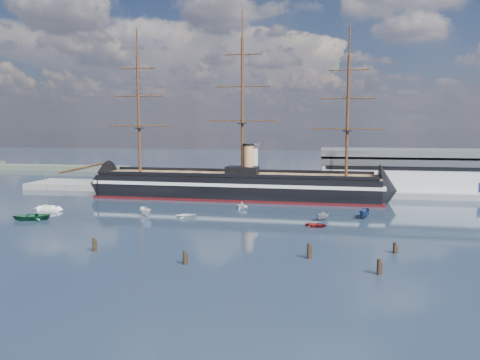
# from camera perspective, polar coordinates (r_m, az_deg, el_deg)

# --- Properties ---
(ground) EXTENTS (600.00, 600.00, 0.00)m
(ground) POSITION_cam_1_polar(r_m,az_deg,el_deg) (129.53, -2.14, -3.64)
(ground) COLOR #1B2B3D
(ground) RESTS_ON ground
(quay) EXTENTS (180.00, 18.00, 2.00)m
(quay) POSITION_cam_1_polar(r_m,az_deg,el_deg) (163.10, 3.96, -1.48)
(quay) COLOR slate
(quay) RESTS_ON ground
(warehouse) EXTENTS (63.00, 21.00, 11.60)m
(warehouse) POSITION_cam_1_polar(r_m,az_deg,el_deg) (168.15, 20.63, 1.09)
(warehouse) COLOR #B7BABC
(warehouse) RESTS_ON ground
(quay_tower) EXTENTS (5.00, 5.00, 15.00)m
(quay_tower) POSITION_cam_1_polar(r_m,az_deg,el_deg) (159.90, 1.38, 1.89)
(quay_tower) COLOR silver
(quay_tower) RESTS_ON ground
(shoreline) EXTENTS (120.00, 10.00, 4.00)m
(shoreline) POSITION_cam_1_polar(r_m,az_deg,el_deg) (276.14, -27.03, 1.51)
(shoreline) COLOR #3F4C38
(shoreline) RESTS_ON ground
(warship) EXTENTS (113.04, 18.08, 53.94)m
(warship) POSITION_cam_1_polar(r_m,az_deg,el_deg) (148.57, -1.14, -0.71)
(warship) COLOR black
(warship) RESTS_ON ground
(sailboat) EXTENTS (6.70, 3.10, 10.33)m
(sailboat) POSITION_cam_1_polar(r_m,az_deg,el_deg) (138.14, -22.31, -3.22)
(sailboat) COLOR white
(sailboat) RESTS_ON ground
(motorboat_a) EXTENTS (7.31, 6.28, 2.85)m
(motorboat_a) POSITION_cam_1_polar(r_m,az_deg,el_deg) (122.72, -11.41, -4.36)
(motorboat_a) COLOR silver
(motorboat_a) RESTS_ON ground
(motorboat_b) EXTENTS (2.63, 3.58, 1.55)m
(motorboat_b) POSITION_cam_1_polar(r_m,az_deg,el_deg) (119.55, -6.50, -4.57)
(motorboat_b) COLOR white
(motorboat_b) RESTS_ON ground
(motorboat_c) EXTENTS (6.47, 4.73, 2.44)m
(motorboat_c) POSITION_cam_1_polar(r_m,az_deg,el_deg) (116.90, 10.04, -4.89)
(motorboat_c) COLOR slate
(motorboat_c) RESTS_ON ground
(motorboat_d) EXTENTS (5.81, 6.69, 2.30)m
(motorboat_d) POSITION_cam_1_polar(r_m,az_deg,el_deg) (130.59, 0.29, -3.55)
(motorboat_d) COLOR white
(motorboat_d) RESTS_ON ground
(motorboat_e) EXTENTS (1.90, 3.30, 1.45)m
(motorboat_e) POSITION_cam_1_polar(r_m,az_deg,el_deg) (109.62, 9.28, -5.66)
(motorboat_e) COLOR maroon
(motorboat_e) RESTS_ON ground
(motorboat_f) EXTENTS (7.38, 4.26, 2.78)m
(motorboat_f) POSITION_cam_1_polar(r_m,az_deg,el_deg) (122.28, 14.94, -4.50)
(motorboat_f) COLOR navy
(motorboat_f) RESTS_ON ground
(motorboat_g) EXTENTS (3.79, 5.92, 2.57)m
(motorboat_g) POSITION_cam_1_polar(r_m,az_deg,el_deg) (127.14, -24.14, -4.44)
(motorboat_g) COLOR #1E5F3B
(motorboat_g) RESTS_ON ground
(piling_near_left) EXTENTS (0.64, 0.64, 3.19)m
(piling_near_left) POSITION_cam_1_polar(r_m,az_deg,el_deg) (92.28, -17.34, -8.28)
(piling_near_left) COLOR black
(piling_near_left) RESTS_ON ground
(piling_near_mid) EXTENTS (0.64, 0.64, 3.07)m
(piling_near_mid) POSITION_cam_1_polar(r_m,az_deg,el_deg) (80.73, -6.74, -10.19)
(piling_near_mid) COLOR black
(piling_near_mid) RESTS_ON ground
(piling_near_right) EXTENTS (0.64, 0.64, 3.43)m
(piling_near_right) POSITION_cam_1_polar(r_m,az_deg,el_deg) (84.42, 8.36, -9.45)
(piling_near_right) COLOR black
(piling_near_right) RESTS_ON ground
(piling_far_right) EXTENTS (0.64, 0.64, 2.73)m
(piling_far_right) POSITION_cam_1_polar(r_m,az_deg,el_deg) (91.30, 18.32, -8.47)
(piling_far_right) COLOR black
(piling_far_right) RESTS_ON ground
(piling_extra) EXTENTS (0.64, 0.64, 3.20)m
(piling_extra) POSITION_cam_1_polar(r_m,az_deg,el_deg) (78.23, 16.54, -10.99)
(piling_extra) COLOR black
(piling_extra) RESTS_ON ground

